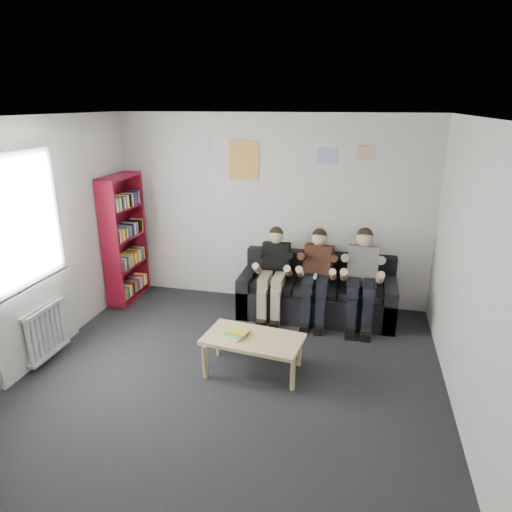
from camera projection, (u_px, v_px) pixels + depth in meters
The scene contains 14 objects.
room_shell at pixel (219, 270), 4.22m from camera, with size 5.00×5.00×5.00m.
sofa at pixel (317, 294), 6.34m from camera, with size 2.10×0.86×0.81m.
bookshelf at pixel (125, 239), 6.66m from camera, with size 0.28×0.84×1.86m.
coffee_table at pixel (253, 342), 4.93m from camera, with size 1.05×0.58×0.42m.
game_cases at pixel (236, 334), 4.93m from camera, with size 0.26×0.22×0.05m.
person_left at pixel (273, 274), 6.19m from camera, with size 0.37×0.79×1.23m.
person_middle at pixel (316, 277), 6.06m from camera, with size 0.37×0.80×1.24m.
person_right at pixel (362, 279), 5.92m from camera, with size 0.40×0.85×1.29m.
radiator at pixel (46, 331), 5.19m from camera, with size 0.10×0.64×0.60m.
window at pixel (31, 275), 4.99m from camera, with size 0.05×1.30×2.36m.
poster_large at pixel (244, 161), 6.38m from camera, with size 0.42×0.01×0.55m, color gold.
poster_blue at pixel (327, 155), 6.10m from camera, with size 0.25×0.01×0.20m, color blue.
poster_pink at pixel (365, 152), 5.98m from camera, with size 0.22×0.01×0.18m, color #E347B5.
poster_sign at pixel (203, 145), 6.44m from camera, with size 0.20×0.01×0.14m, color silver.
Camera 1 is at (1.23, -3.77, 2.83)m, focal length 32.00 mm.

